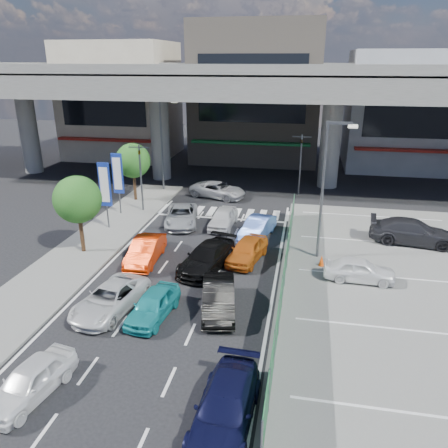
% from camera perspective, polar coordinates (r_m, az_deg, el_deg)
% --- Properties ---
extents(ground, '(120.00, 120.00, 0.00)m').
position_cam_1_polar(ground, '(22.21, -6.43, -9.33)').
color(ground, black).
rests_on(ground, ground).
extents(parking_lot, '(12.00, 28.00, 0.06)m').
position_cam_1_polar(parking_lot, '(23.63, 21.94, -8.79)').
color(parking_lot, slate).
rests_on(parking_lot, ground).
extents(sidewalk_left, '(4.00, 30.00, 0.12)m').
position_cam_1_polar(sidewalk_left, '(28.06, -17.82, -3.45)').
color(sidewalk_left, slate).
rests_on(sidewalk_left, ground).
extents(fence_run, '(0.16, 22.00, 1.80)m').
position_cam_1_polar(fence_run, '(21.82, 7.80, -7.28)').
color(fence_run, '#1E5730').
rests_on(fence_run, ground).
extents(expressway, '(64.00, 14.00, 10.75)m').
position_cam_1_polar(expressway, '(40.80, 2.50, 17.45)').
color(expressway, slate).
rests_on(expressway, ground).
extents(building_west, '(12.00, 10.90, 13.00)m').
position_cam_1_polar(building_west, '(55.06, -13.21, 15.41)').
color(building_west, '#ADA08B').
rests_on(building_west, ground).
extents(building_center, '(14.00, 10.90, 15.00)m').
position_cam_1_polar(building_center, '(51.74, 4.36, 16.68)').
color(building_center, gray).
rests_on(building_center, ground).
extents(building_east, '(12.00, 10.90, 12.00)m').
position_cam_1_polar(building_east, '(51.49, 22.67, 13.51)').
color(building_east, gray).
rests_on(building_east, ground).
extents(traffic_light_left, '(1.60, 1.24, 5.20)m').
position_cam_1_polar(traffic_light_left, '(33.43, -10.93, 8.01)').
color(traffic_light_left, '#595B60').
rests_on(traffic_light_left, ground).
extents(traffic_light_right, '(1.60, 1.24, 5.20)m').
position_cam_1_polar(traffic_light_right, '(37.97, 10.05, 9.56)').
color(traffic_light_right, '#595B60').
rests_on(traffic_light_right, ground).
extents(street_lamp_right, '(1.65, 0.22, 8.00)m').
position_cam_1_polar(street_lamp_right, '(25.12, 13.23, 5.63)').
color(street_lamp_right, '#595B60').
rests_on(street_lamp_right, ground).
extents(street_lamp_left, '(1.65, 0.22, 8.00)m').
position_cam_1_polar(street_lamp_left, '(38.85, -7.95, 11.18)').
color(street_lamp_left, '#595B60').
rests_on(street_lamp_left, ground).
extents(signboard_near, '(0.80, 0.14, 4.70)m').
position_cam_1_polar(signboard_near, '(30.49, -15.30, 4.74)').
color(signboard_near, '#595B60').
rests_on(signboard_near, ground).
extents(signboard_far, '(0.80, 0.14, 4.70)m').
position_cam_1_polar(signboard_far, '(33.27, -13.71, 6.19)').
color(signboard_far, '#595B60').
rests_on(signboard_far, ground).
extents(tree_near, '(2.80, 2.80, 4.80)m').
position_cam_1_polar(tree_near, '(26.93, -18.59, 3.03)').
color(tree_near, '#382314').
rests_on(tree_near, ground).
extents(tree_far, '(2.80, 2.80, 4.80)m').
position_cam_1_polar(tree_far, '(36.40, -11.81, 8.09)').
color(tree_far, '#382314').
rests_on(tree_far, ground).
extents(van_white_back_left, '(2.14, 3.89, 1.25)m').
position_cam_1_polar(van_white_back_left, '(17.42, -24.00, -18.22)').
color(van_white_back_left, white).
rests_on(van_white_back_left, ground).
extents(minivan_navy_back, '(2.04, 4.58, 1.31)m').
position_cam_1_polar(minivan_navy_back, '(15.13, 0.21, -22.76)').
color(minivan_navy_back, black).
rests_on(minivan_navy_back, ground).
extents(sedan_white_mid_left, '(2.83, 4.81, 1.25)m').
position_cam_1_polar(sedan_white_mid_left, '(21.27, -14.64, -9.44)').
color(sedan_white_mid_left, silver).
rests_on(sedan_white_mid_left, ground).
extents(taxi_teal_mid, '(1.87, 3.81, 1.25)m').
position_cam_1_polar(taxi_teal_mid, '(20.39, -9.24, -10.40)').
color(taxi_teal_mid, teal).
rests_on(taxi_teal_mid, ground).
extents(hatch_black_mid_right, '(2.25, 4.39, 1.38)m').
position_cam_1_polar(hatch_black_mid_right, '(20.57, -0.70, -9.59)').
color(hatch_black_mid_right, black).
rests_on(hatch_black_mid_right, ground).
extents(taxi_orange_left, '(1.71, 4.27, 1.38)m').
position_cam_1_polar(taxi_orange_left, '(25.72, -10.21, -3.44)').
color(taxi_orange_left, red).
rests_on(taxi_orange_left, ground).
extents(sedan_black_mid, '(3.04, 5.08, 1.38)m').
position_cam_1_polar(sedan_black_mid, '(24.50, -2.23, -4.37)').
color(sedan_black_mid, black).
rests_on(sedan_black_mid, ground).
extents(taxi_orange_right, '(2.38, 4.18, 1.34)m').
position_cam_1_polar(taxi_orange_right, '(25.48, 3.05, -3.40)').
color(taxi_orange_right, '#C96017').
rests_on(taxi_orange_right, ground).
extents(wagon_silver_front_left, '(3.10, 5.02, 1.30)m').
position_cam_1_polar(wagon_silver_front_left, '(31.20, -5.59, 1.09)').
color(wagon_silver_front_left, '#989B9F').
rests_on(wagon_silver_front_left, ground).
extents(sedan_white_front_mid, '(1.76, 3.96, 1.32)m').
position_cam_1_polar(sedan_white_front_mid, '(30.55, -0.11, 0.79)').
color(sedan_white_front_mid, silver).
rests_on(sedan_white_front_mid, ground).
extents(kei_truck_front_right, '(2.31, 4.26, 1.33)m').
position_cam_1_polar(kei_truck_front_right, '(28.88, 4.37, -0.47)').
color(kei_truck_front_right, '#4A6ABF').
rests_on(kei_truck_front_right, ground).
extents(crossing_wagon_silver, '(5.20, 3.47, 1.33)m').
position_cam_1_polar(crossing_wagon_silver, '(37.24, -0.79, 4.47)').
color(crossing_wagon_silver, '#9B9CA2').
rests_on(crossing_wagon_silver, ground).
extents(parked_sedan_white, '(3.72, 1.60, 1.25)m').
position_cam_1_polar(parked_sedan_white, '(24.20, 17.28, -5.71)').
color(parked_sedan_white, white).
rests_on(parked_sedan_white, parking_lot).
extents(parked_sedan_dgrey, '(5.53, 2.80, 1.54)m').
position_cam_1_polar(parked_sedan_dgrey, '(30.15, 23.46, -0.94)').
color(parked_sedan_dgrey, '#29282D').
rests_on(parked_sedan_dgrey, parking_lot).
extents(traffic_cone, '(0.38, 0.38, 0.63)m').
position_cam_1_polar(traffic_cone, '(25.45, 12.62, -4.68)').
color(traffic_cone, '#DE480C').
rests_on(traffic_cone, parking_lot).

